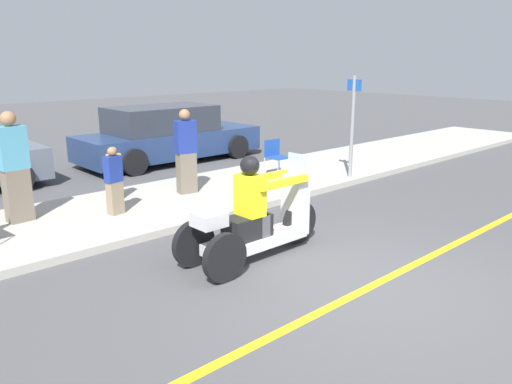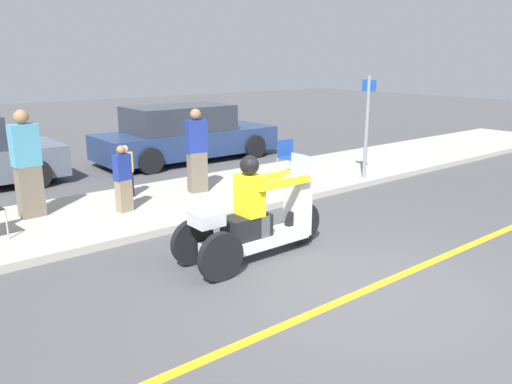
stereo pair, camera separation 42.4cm
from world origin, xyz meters
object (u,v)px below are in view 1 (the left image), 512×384
(spectator_end_of_line, at_px, (115,174))
(parked_car_lot_left, at_px, (167,135))
(spectator_by_tree, at_px, (114,182))
(street_sign, at_px, (352,123))
(motorcycle_trike, at_px, (256,222))
(folding_chair_curbside, at_px, (276,154))
(spectator_near_curb, at_px, (186,153))
(spectator_far_back, at_px, (14,169))

(spectator_end_of_line, relative_size, parked_car_lot_left, 0.20)
(spectator_by_tree, bearing_deg, street_sign, -10.60)
(motorcycle_trike, distance_m, folding_chair_curbside, 4.41)
(spectator_near_curb, bearing_deg, spectator_by_tree, -168.41)
(spectator_by_tree, distance_m, street_sign, 5.29)
(spectator_end_of_line, height_order, parked_car_lot_left, parked_car_lot_left)
(motorcycle_trike, bearing_deg, parked_car_lot_left, 67.03)
(street_sign, bearing_deg, folding_chair_curbside, 137.35)
(spectator_far_back, relative_size, spectator_by_tree, 1.54)
(spectator_far_back, relative_size, spectator_near_curb, 1.09)
(parked_car_lot_left, bearing_deg, spectator_end_of_line, -135.91)
(spectator_far_back, distance_m, parked_car_lot_left, 5.65)
(spectator_end_of_line, relative_size, spectator_by_tree, 0.86)
(spectator_end_of_line, xyz_separation_m, folding_chair_curbside, (3.50, -0.68, 0.03))
(folding_chair_curbside, relative_size, parked_car_lot_left, 0.17)
(motorcycle_trike, relative_size, parked_car_lot_left, 0.47)
(spectator_far_back, bearing_deg, spectator_end_of_line, 4.66)
(spectator_by_tree, relative_size, folding_chair_curbside, 1.40)
(spectator_far_back, distance_m, spectator_near_curb, 3.04)
(motorcycle_trike, distance_m, spectator_near_curb, 3.32)
(motorcycle_trike, height_order, spectator_by_tree, motorcycle_trike)
(motorcycle_trike, height_order, parked_car_lot_left, parked_car_lot_left)
(spectator_near_curb, bearing_deg, street_sign, -20.75)
(motorcycle_trike, distance_m, spectator_by_tree, 2.87)
(motorcycle_trike, relative_size, spectator_end_of_line, 2.33)
(folding_chair_curbside, bearing_deg, parked_car_lot_left, 98.06)
(parked_car_lot_left, height_order, street_sign, street_sign)
(spectator_end_of_line, distance_m, folding_chair_curbside, 3.57)
(spectator_far_back, xyz_separation_m, spectator_by_tree, (1.32, -0.69, -0.30))
(street_sign, bearing_deg, spectator_near_curb, 159.25)
(spectator_by_tree, distance_m, spectator_near_curb, 1.74)
(spectator_near_curb, relative_size, parked_car_lot_left, 0.33)
(spectator_far_back, height_order, spectator_end_of_line, spectator_far_back)
(spectator_by_tree, xyz_separation_m, street_sign, (5.16, -0.97, 0.64))
(spectator_far_back, height_order, street_sign, street_sign)
(motorcycle_trike, bearing_deg, folding_chair_curbside, 41.99)
(parked_car_lot_left, bearing_deg, motorcycle_trike, -112.97)
(folding_chair_curbside, bearing_deg, spectator_near_curb, 175.21)
(spectator_by_tree, height_order, parked_car_lot_left, parked_car_lot_left)
(motorcycle_trike, relative_size, spectator_by_tree, 2.01)
(motorcycle_trike, bearing_deg, spectator_near_curb, 71.81)
(motorcycle_trike, distance_m, spectator_end_of_line, 3.63)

